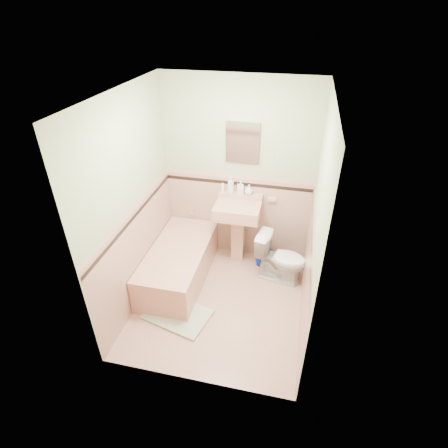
% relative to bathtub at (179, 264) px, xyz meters
% --- Properties ---
extents(floor, '(2.20, 2.20, 0.00)m').
position_rel_bathtub_xyz_m(floor, '(0.63, -0.33, -0.23)').
color(floor, tan).
rests_on(floor, ground).
extents(ceiling, '(2.20, 2.20, 0.00)m').
position_rel_bathtub_xyz_m(ceiling, '(0.63, -0.33, 2.27)').
color(ceiling, white).
rests_on(ceiling, ground).
extents(wall_back, '(2.50, 0.00, 2.50)m').
position_rel_bathtub_xyz_m(wall_back, '(0.63, 0.77, 1.02)').
color(wall_back, beige).
rests_on(wall_back, ground).
extents(wall_front, '(2.50, 0.00, 2.50)m').
position_rel_bathtub_xyz_m(wall_front, '(0.63, -1.43, 1.02)').
color(wall_front, beige).
rests_on(wall_front, ground).
extents(wall_left, '(0.00, 2.50, 2.50)m').
position_rel_bathtub_xyz_m(wall_left, '(-0.37, -0.33, 1.02)').
color(wall_left, beige).
rests_on(wall_left, ground).
extents(wall_right, '(0.00, 2.50, 2.50)m').
position_rel_bathtub_xyz_m(wall_right, '(1.63, -0.33, 1.02)').
color(wall_right, beige).
rests_on(wall_right, ground).
extents(wainscot_back, '(2.00, 0.00, 2.00)m').
position_rel_bathtub_xyz_m(wainscot_back, '(0.63, 0.76, 0.38)').
color(wainscot_back, tan).
rests_on(wainscot_back, ground).
extents(wainscot_front, '(2.00, 0.00, 2.00)m').
position_rel_bathtub_xyz_m(wainscot_front, '(0.63, -1.42, 0.38)').
color(wainscot_front, tan).
rests_on(wainscot_front, ground).
extents(wainscot_left, '(0.00, 2.20, 2.20)m').
position_rel_bathtub_xyz_m(wainscot_left, '(-0.36, -0.33, 0.38)').
color(wainscot_left, tan).
rests_on(wainscot_left, ground).
extents(wainscot_right, '(0.00, 2.20, 2.20)m').
position_rel_bathtub_xyz_m(wainscot_right, '(1.62, -0.33, 0.38)').
color(wainscot_right, tan).
rests_on(wainscot_right, ground).
extents(accent_back, '(2.00, 0.00, 2.00)m').
position_rel_bathtub_xyz_m(accent_back, '(0.63, 0.75, 0.90)').
color(accent_back, black).
rests_on(accent_back, ground).
extents(accent_front, '(2.00, 0.00, 2.00)m').
position_rel_bathtub_xyz_m(accent_front, '(0.63, -1.41, 0.90)').
color(accent_front, black).
rests_on(accent_front, ground).
extents(accent_left, '(0.00, 2.20, 2.20)m').
position_rel_bathtub_xyz_m(accent_left, '(-0.35, -0.33, 0.89)').
color(accent_left, black).
rests_on(accent_left, ground).
extents(accent_right, '(0.00, 2.20, 2.20)m').
position_rel_bathtub_xyz_m(accent_right, '(1.61, -0.33, 0.89)').
color(accent_right, black).
rests_on(accent_right, ground).
extents(cap_back, '(2.00, 0.00, 2.00)m').
position_rel_bathtub_xyz_m(cap_back, '(0.63, 0.75, 0.99)').
color(cap_back, tan).
rests_on(cap_back, ground).
extents(cap_front, '(2.00, 0.00, 2.00)m').
position_rel_bathtub_xyz_m(cap_front, '(0.63, -1.41, 0.99)').
color(cap_front, tan).
rests_on(cap_front, ground).
extents(cap_left, '(0.00, 2.20, 2.20)m').
position_rel_bathtub_xyz_m(cap_left, '(-0.35, -0.33, 1.00)').
color(cap_left, tan).
rests_on(cap_left, ground).
extents(cap_right, '(0.00, 2.20, 2.20)m').
position_rel_bathtub_xyz_m(cap_right, '(1.61, -0.33, 1.00)').
color(cap_right, tan).
rests_on(cap_right, ground).
extents(bathtub, '(0.70, 1.50, 0.45)m').
position_rel_bathtub_xyz_m(bathtub, '(0.00, 0.00, 0.00)').
color(bathtub, tan).
rests_on(bathtub, floor).
extents(tub_faucet, '(0.04, 0.12, 0.04)m').
position_rel_bathtub_xyz_m(tub_faucet, '(0.00, 0.72, 0.41)').
color(tub_faucet, silver).
rests_on(tub_faucet, wall_back).
extents(sink, '(0.60, 0.49, 0.94)m').
position_rel_bathtub_xyz_m(sink, '(0.68, 0.53, 0.24)').
color(sink, tan).
rests_on(sink, floor).
extents(sink_faucet, '(0.02, 0.02, 0.10)m').
position_rel_bathtub_xyz_m(sink_faucet, '(0.68, 0.67, 0.72)').
color(sink_faucet, silver).
rests_on(sink_faucet, sink).
extents(medicine_cabinet, '(0.41, 0.04, 0.51)m').
position_rel_bathtub_xyz_m(medicine_cabinet, '(0.68, 0.74, 1.47)').
color(medicine_cabinet, white).
rests_on(medicine_cabinet, wall_back).
extents(soap_dish, '(0.12, 0.07, 0.04)m').
position_rel_bathtub_xyz_m(soap_dish, '(1.10, 0.73, 0.72)').
color(soap_dish, tan).
rests_on(soap_dish, wall_back).
extents(soap_bottle_left, '(0.11, 0.11, 0.23)m').
position_rel_bathtub_xyz_m(soap_bottle_left, '(0.54, 0.71, 0.89)').
color(soap_bottle_left, '#B2B2B2').
rests_on(soap_bottle_left, sink).
extents(soap_bottle_mid, '(0.10, 0.10, 0.19)m').
position_rel_bathtub_xyz_m(soap_bottle_mid, '(0.68, 0.71, 0.87)').
color(soap_bottle_mid, '#B2B2B2').
rests_on(soap_bottle_mid, sink).
extents(soap_bottle_right, '(0.14, 0.14, 0.14)m').
position_rel_bathtub_xyz_m(soap_bottle_right, '(0.79, 0.71, 0.84)').
color(soap_bottle_right, '#B2B2B2').
rests_on(soap_bottle_right, sink).
extents(tube, '(0.04, 0.04, 0.12)m').
position_rel_bathtub_xyz_m(tube, '(0.43, 0.71, 0.83)').
color(tube, white).
rests_on(tube, sink).
extents(toilet, '(0.71, 0.49, 0.67)m').
position_rel_bathtub_xyz_m(toilet, '(1.31, 0.29, 0.11)').
color(toilet, white).
rests_on(toilet, floor).
extents(bucket, '(0.26, 0.26, 0.23)m').
position_rel_bathtub_xyz_m(bucket, '(1.05, 0.54, -0.11)').
color(bucket, '#02188D').
rests_on(bucket, floor).
extents(bath_mat, '(0.85, 0.66, 0.03)m').
position_rel_bathtub_xyz_m(bath_mat, '(0.19, -0.66, -0.21)').
color(bath_mat, '#9DAD90').
rests_on(bath_mat, floor).
extents(shoe, '(0.18, 0.11, 0.07)m').
position_rel_bathtub_xyz_m(shoe, '(0.25, -0.67, -0.16)').
color(shoe, '#BF1E59').
rests_on(shoe, bath_mat).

